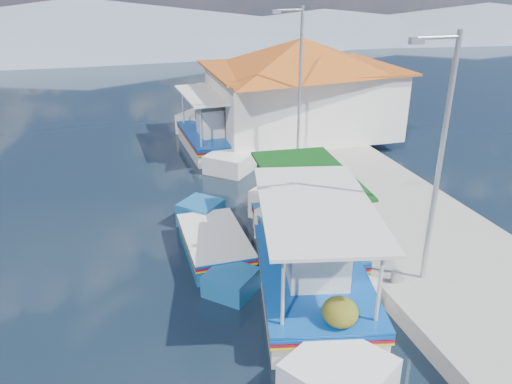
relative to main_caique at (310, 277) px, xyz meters
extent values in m
cube|color=gray|center=(4.07, 3.32, -0.31)|extent=(5.00, 44.00, 0.50)
cylinder|color=#A5A8AD|center=(1.97, -0.68, 0.09)|extent=(0.20, 0.20, 0.30)
cylinder|color=#A5A8AD|center=(1.97, 5.32, 0.09)|extent=(0.20, 0.20, 0.30)
cylinder|color=#A5A8AD|center=(1.97, 11.32, 0.09)|extent=(0.20, 0.20, 0.30)
cube|color=silver|center=(0.02, -0.09, -0.31)|extent=(3.49, 5.32, 1.07)
cube|color=silver|center=(-0.69, 3.07, -0.18)|extent=(2.46, 2.46, 1.18)
cube|color=silver|center=(0.70, -3.15, -0.31)|extent=(2.40, 2.40, 1.01)
cube|color=#0B4093|center=(0.02, -0.09, 0.18)|extent=(3.59, 5.47, 0.07)
cube|color=#A60E21|center=(0.02, -0.09, 0.09)|extent=(3.59, 5.47, 0.06)
cube|color=yellow|center=(0.02, -0.09, 0.01)|extent=(3.59, 5.47, 0.05)
cube|color=#0B4093|center=(0.02, -0.09, 0.26)|extent=(3.61, 5.43, 0.06)
cube|color=brown|center=(0.02, -0.09, 0.23)|extent=(3.27, 5.18, 0.06)
cube|color=silver|center=(0.09, -0.42, 0.85)|extent=(1.65, 1.73, 1.24)
cube|color=silver|center=(0.09, -0.42, 1.49)|extent=(1.80, 1.86, 0.07)
cylinder|color=beige|center=(-1.40, 1.70, 1.13)|extent=(0.08, 0.08, 1.80)
cylinder|color=beige|center=(0.54, 2.13, 1.13)|extent=(0.08, 0.08, 1.80)
cylinder|color=beige|center=(-0.50, -2.31, 1.13)|extent=(0.08, 0.08, 1.80)
cylinder|color=beige|center=(1.43, -1.88, 1.13)|extent=(0.08, 0.08, 1.80)
cube|color=silver|center=(0.02, -0.09, 2.03)|extent=(3.61, 5.34, 0.08)
ellipsoid|color=#424512|center=(-0.77, 1.35, 0.55)|extent=(0.86, 0.94, 0.64)
ellipsoid|color=#424512|center=(-0.12, 2.08, 0.50)|extent=(0.72, 0.79, 0.54)
ellipsoid|color=#424512|center=(0.68, -2.02, 0.51)|extent=(0.77, 0.84, 0.57)
sphere|color=#FF6008|center=(0.97, 0.82, 1.07)|extent=(0.45, 0.45, 0.45)
cube|color=silver|center=(0.61, 1.97, -0.32)|extent=(2.51, 4.25, 1.05)
cube|color=silver|center=(0.40, 4.72, -0.19)|extent=(2.24, 2.24, 1.16)
cube|color=silver|center=(0.81, -0.68, -0.32)|extent=(2.17, 2.17, 0.99)
cube|color=#0B4093|center=(0.61, 1.97, 0.16)|extent=(2.58, 4.38, 0.07)
cube|color=#A60E21|center=(0.61, 1.97, 0.08)|extent=(2.58, 4.38, 0.06)
cube|color=yellow|center=(0.61, 1.97, 0.00)|extent=(2.58, 4.38, 0.04)
cube|color=#17568C|center=(0.61, 1.97, 0.24)|extent=(2.60, 4.34, 0.06)
cube|color=brown|center=(0.61, 1.97, 0.21)|extent=(2.32, 4.16, 0.06)
cylinder|color=beige|center=(-0.40, 3.62, 1.09)|extent=(0.08, 0.08, 1.76)
cylinder|color=beige|center=(1.36, 3.76, 1.09)|extent=(0.08, 0.08, 1.76)
cylinder|color=beige|center=(-0.14, 0.19, 1.09)|extent=(0.08, 0.08, 1.76)
cylinder|color=beige|center=(1.62, 0.33, 1.09)|extent=(0.08, 0.08, 1.76)
cube|color=#0D4112|center=(0.61, 1.97, 1.97)|extent=(2.62, 4.26, 0.08)
cube|color=#17568C|center=(-1.88, 2.73, -0.36)|extent=(1.65, 3.09, 0.86)
cube|color=#17568C|center=(-1.87, 4.79, -0.25)|extent=(1.66, 1.66, 0.95)
cube|color=#17568C|center=(-1.90, 0.73, -0.36)|extent=(1.61, 1.61, 0.81)
cube|color=#0B4093|center=(-1.88, 2.73, 0.03)|extent=(1.70, 3.19, 0.05)
cube|color=#A60E21|center=(-1.88, 2.73, -0.04)|extent=(1.70, 3.19, 0.05)
cube|color=yellow|center=(-1.88, 2.73, -0.10)|extent=(1.70, 3.19, 0.04)
cube|color=silver|center=(-1.88, 2.73, 0.10)|extent=(1.72, 3.16, 0.05)
cube|color=brown|center=(-1.88, 2.73, 0.07)|extent=(1.52, 3.03, 0.05)
cube|color=silver|center=(0.01, 12.15, -0.31)|extent=(2.56, 4.66, 1.08)
cube|color=silver|center=(0.13, 15.19, -0.18)|extent=(2.42, 2.42, 1.19)
cube|color=silver|center=(-0.10, 9.20, -0.31)|extent=(2.36, 2.36, 1.02)
cube|color=#0B4093|center=(0.01, 12.15, 0.19)|extent=(2.63, 4.80, 0.07)
cube|color=#A60E21|center=(0.01, 12.15, 0.10)|extent=(2.63, 4.80, 0.06)
cube|color=yellow|center=(0.01, 12.15, 0.02)|extent=(2.63, 4.80, 0.05)
cube|color=#0B4093|center=(0.01, 12.15, 0.27)|extent=(2.65, 4.75, 0.06)
cube|color=brown|center=(0.01, 12.15, 0.23)|extent=(2.36, 4.56, 0.06)
cube|color=silver|center=(0.00, 11.81, 0.86)|extent=(1.37, 1.52, 1.25)
cube|color=silver|center=(0.00, 11.81, 1.50)|extent=(1.49, 1.64, 0.07)
cylinder|color=beige|center=(-0.86, 14.10, 1.14)|extent=(0.08, 0.08, 1.81)
cylinder|color=beige|center=(1.04, 14.03, 1.14)|extent=(0.08, 0.08, 1.81)
cylinder|color=beige|center=(-1.01, 10.27, 1.14)|extent=(0.08, 0.08, 1.81)
cylinder|color=beige|center=(0.89, 10.20, 1.14)|extent=(0.08, 0.08, 1.81)
cube|color=silver|center=(0.01, 12.15, 2.05)|extent=(2.68, 4.66, 0.08)
cube|color=silver|center=(4.37, 12.32, 1.44)|extent=(8.00, 6.00, 3.00)
cube|color=#AD5418|center=(4.37, 12.32, 2.99)|extent=(8.64, 6.48, 0.10)
pyramid|color=#AD5418|center=(4.37, 12.32, 3.64)|extent=(10.49, 10.49, 1.40)
cube|color=brown|center=(0.39, 11.32, 0.94)|extent=(0.06, 1.00, 2.00)
cube|color=#0B4093|center=(0.39, 13.82, 1.54)|extent=(0.06, 1.20, 0.90)
cylinder|color=#A5A8AD|center=(2.77, -0.68, 2.94)|extent=(0.12, 0.12, 6.00)
cylinder|color=#A5A8AD|center=(2.27, -0.68, 5.79)|extent=(1.00, 0.08, 0.08)
cube|color=#A5A8AD|center=(1.77, -0.68, 5.74)|extent=(0.30, 0.14, 0.14)
cylinder|color=#A5A8AD|center=(2.77, 8.32, 2.94)|extent=(0.12, 0.12, 6.00)
cylinder|color=#A5A8AD|center=(2.27, 8.32, 5.79)|extent=(1.00, 0.08, 0.08)
cube|color=#A5A8AD|center=(1.77, 8.32, 5.74)|extent=(0.30, 0.14, 0.14)
cone|color=slate|center=(-6.83, 53.32, 1.89)|extent=(96.00, 96.00, 5.50)
cone|color=slate|center=(23.17, 53.32, 1.04)|extent=(76.80, 76.80, 3.80)
cone|color=slate|center=(48.17, 53.32, 1.24)|extent=(89.60, 89.60, 4.20)
camera|label=1|loc=(-4.29, -9.89, 6.97)|focal=35.30mm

